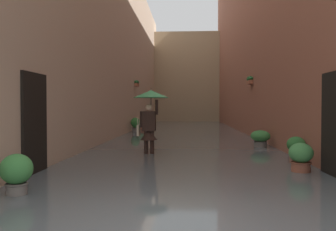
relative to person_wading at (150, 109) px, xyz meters
The scene contains 12 objects.
ground_plane 8.29m from the person_wading, 96.86° to the right, with size 72.86×72.86×0.00m, color gray.
flood_water 8.28m from the person_wading, 96.86° to the right, with size 6.94×35.14×0.11m, color #515B60.
building_facade_left 10.68m from the person_wading, 121.39° to the right, with size 2.04×33.14×12.68m.
building_facade_right 9.28m from the person_wading, 69.72° to the right, with size 2.04×33.14×9.67m.
building_facade_far 23.77m from the person_wading, 92.37° to the right, with size 9.74×1.80×8.58m, color tan.
person_wading is the anchor object (origin of this frame).
potted_plant_far_right 9.08m from the person_wading, 78.57° to the right, with size 0.50×0.50×0.90m.
potted_plant_near_left 4.23m from the person_wading, 151.77° to the right, with size 0.67×0.67×0.68m.
potted_plant_near_right 5.25m from the person_wading, 72.18° to the left, with size 0.51×0.51×0.75m.
potted_plant_mid_left 4.19m from the person_wading, 158.85° to the left, with size 0.45×0.45×0.76m.
potted_plant_mid_right 11.24m from the person_wading, 81.20° to the right, with size 0.45×0.45×0.80m.
potted_plant_far_left 4.55m from the person_wading, 142.78° to the left, with size 0.51×0.51×0.73m.
Camera 1 is at (-0.15, 3.77, 1.49)m, focal length 37.34 mm.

